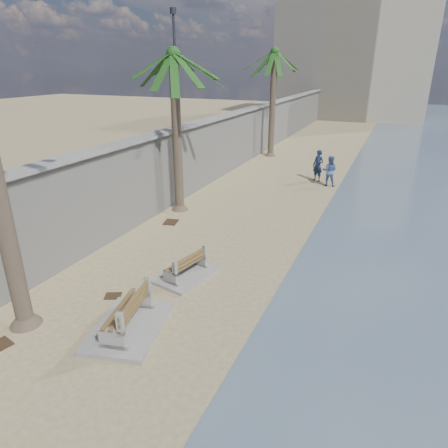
% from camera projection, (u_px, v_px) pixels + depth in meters
% --- Properties ---
extents(ground_plane, '(140.00, 140.00, 0.00)m').
position_uv_depth(ground_plane, '(113.00, 393.00, 8.41)').
color(ground_plane, tan).
extents(seawall, '(0.45, 70.00, 3.50)m').
position_uv_depth(seawall, '(237.00, 140.00, 26.70)').
color(seawall, gray).
rests_on(seawall, ground_plane).
extents(wall_cap, '(0.80, 70.00, 0.12)m').
position_uv_depth(wall_cap, '(238.00, 112.00, 26.03)').
color(wall_cap, gray).
rests_on(wall_cap, seawall).
extents(end_building, '(18.00, 12.00, 14.00)m').
position_uv_depth(end_building, '(355.00, 60.00, 50.77)').
color(end_building, '#B7AA93').
rests_on(end_building, ground_plane).
extents(bench_near, '(2.18, 2.77, 1.03)m').
position_uv_depth(bench_near, '(127.00, 315.00, 10.27)').
color(bench_near, gray).
rests_on(bench_near, ground_plane).
extents(bench_far, '(1.76, 2.25, 0.84)m').
position_uv_depth(bench_far, '(186.00, 267.00, 12.88)').
color(bench_far, gray).
rests_on(bench_far, ground_plane).
extents(palm_mid, '(5.00, 5.00, 7.77)m').
position_uv_depth(palm_mid, '(173.00, 56.00, 16.53)').
color(palm_mid, brown).
rests_on(palm_mid, ground_plane).
extents(palm_back, '(5.00, 5.00, 8.18)m').
position_uv_depth(palm_back, '(275.00, 53.00, 27.58)').
color(palm_back, brown).
rests_on(palm_back, ground_plane).
extents(streetlight, '(0.28, 0.28, 5.12)m').
position_uv_depth(streetlight, '(175.00, 60.00, 18.04)').
color(streetlight, '#2D2D33').
rests_on(streetlight, wall_cap).
extents(person_a, '(0.91, 0.80, 2.12)m').
position_uv_depth(person_a, '(318.00, 163.00, 23.35)').
color(person_a, '#15233A').
rests_on(person_a, ground_plane).
extents(person_b, '(0.95, 0.75, 1.91)m').
position_uv_depth(person_b, '(330.00, 169.00, 22.46)').
color(person_b, '#465D91').
rests_on(person_b, ground_plane).
extents(debris_c, '(0.71, 0.82, 0.03)m').
position_uv_depth(debris_c, '(171.00, 222.00, 17.50)').
color(debris_c, '#382616').
rests_on(debris_c, ground_plane).
extents(debris_d, '(0.59, 0.55, 0.03)m').
position_uv_depth(debris_d, '(113.00, 296.00, 11.92)').
color(debris_d, '#382616').
rests_on(debris_d, ground_plane).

